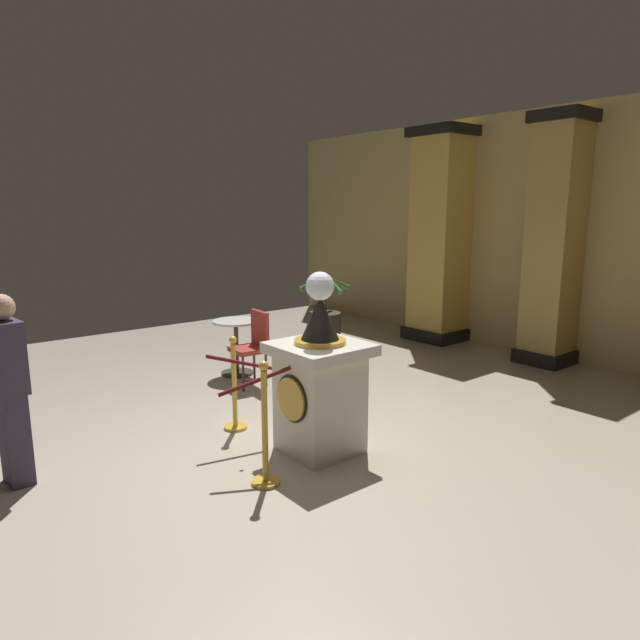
{
  "coord_description": "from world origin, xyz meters",
  "views": [
    {
      "loc": [
        4.13,
        -2.89,
        2.24
      ],
      "look_at": [
        0.28,
        0.24,
        1.25
      ],
      "focal_mm": 31.58,
      "sensor_mm": 36.0,
      "label": 1
    }
  ],
  "objects_px": {
    "stanchion_near": "(235,397)",
    "cafe_chair_red": "(254,342)",
    "bystander_guest": "(9,386)",
    "cafe_table": "(236,340)",
    "pedestal_clock": "(320,384)",
    "stanchion_far": "(265,442)",
    "potted_palm_left": "(325,320)"
  },
  "relations": [
    {
      "from": "pedestal_clock",
      "to": "cafe_table",
      "type": "distance_m",
      "value": 2.74
    },
    {
      "from": "pedestal_clock",
      "to": "potted_palm_left",
      "type": "relative_size",
      "value": 1.4
    },
    {
      "from": "bystander_guest",
      "to": "cafe_table",
      "type": "height_order",
      "value": "bystander_guest"
    },
    {
      "from": "pedestal_clock",
      "to": "cafe_chair_red",
      "type": "xyz_separation_m",
      "value": [
        -2.09,
        0.61,
        -0.08
      ]
    },
    {
      "from": "stanchion_near",
      "to": "potted_palm_left",
      "type": "relative_size",
      "value": 0.81
    },
    {
      "from": "potted_palm_left",
      "to": "bystander_guest",
      "type": "distance_m",
      "value": 5.74
    },
    {
      "from": "stanchion_far",
      "to": "cafe_chair_red",
      "type": "distance_m",
      "value": 2.7
    },
    {
      "from": "pedestal_clock",
      "to": "cafe_chair_red",
      "type": "relative_size",
      "value": 1.76
    },
    {
      "from": "stanchion_far",
      "to": "cafe_chair_red",
      "type": "height_order",
      "value": "stanchion_far"
    },
    {
      "from": "stanchion_far",
      "to": "pedestal_clock",
      "type": "bearing_deg",
      "value": 106.53
    },
    {
      "from": "stanchion_near",
      "to": "bystander_guest",
      "type": "bearing_deg",
      "value": -93.37
    },
    {
      "from": "stanchion_far",
      "to": "cafe_table",
      "type": "xyz_separation_m",
      "value": [
        -2.87,
        1.45,
        0.11
      ]
    },
    {
      "from": "stanchion_near",
      "to": "stanchion_far",
      "type": "bearing_deg",
      "value": -19.5
    },
    {
      "from": "pedestal_clock",
      "to": "stanchion_near",
      "type": "height_order",
      "value": "pedestal_clock"
    },
    {
      "from": "potted_palm_left",
      "to": "cafe_chair_red",
      "type": "relative_size",
      "value": 1.26
    },
    {
      "from": "stanchion_far",
      "to": "potted_palm_left",
      "type": "relative_size",
      "value": 0.87
    },
    {
      "from": "pedestal_clock",
      "to": "cafe_table",
      "type": "relative_size",
      "value": 2.24
    },
    {
      "from": "stanchion_far",
      "to": "cafe_table",
      "type": "bearing_deg",
      "value": 153.27
    },
    {
      "from": "stanchion_near",
      "to": "stanchion_far",
      "type": "distance_m",
      "value": 1.27
    },
    {
      "from": "stanchion_near",
      "to": "cafe_chair_red",
      "type": "relative_size",
      "value": 1.02
    },
    {
      "from": "bystander_guest",
      "to": "cafe_table",
      "type": "bearing_deg",
      "value": 117.25
    },
    {
      "from": "cafe_chair_red",
      "to": "bystander_guest",
      "type": "bearing_deg",
      "value": -71.26
    },
    {
      "from": "potted_palm_left",
      "to": "stanchion_near",
      "type": "bearing_deg",
      "value": -52.79
    },
    {
      "from": "potted_palm_left",
      "to": "stanchion_far",
      "type": "bearing_deg",
      "value": -45.02
    },
    {
      "from": "cafe_chair_red",
      "to": "stanchion_far",
      "type": "bearing_deg",
      "value": -30.65
    },
    {
      "from": "potted_palm_left",
      "to": "cafe_table",
      "type": "xyz_separation_m",
      "value": [
        0.77,
        -2.2,
        0.12
      ]
    },
    {
      "from": "stanchion_far",
      "to": "stanchion_near",
      "type": "bearing_deg",
      "value": 160.5
    },
    {
      "from": "potted_palm_left",
      "to": "cafe_table",
      "type": "relative_size",
      "value": 1.6
    },
    {
      "from": "pedestal_clock",
      "to": "stanchion_far",
      "type": "xyz_separation_m",
      "value": [
        0.22,
        -0.76,
        -0.28
      ]
    },
    {
      "from": "cafe_chair_red",
      "to": "stanchion_near",
      "type": "bearing_deg",
      "value": -40.29
    },
    {
      "from": "bystander_guest",
      "to": "pedestal_clock",
      "type": "bearing_deg",
      "value": 64.98
    },
    {
      "from": "stanchion_far",
      "to": "cafe_table",
      "type": "relative_size",
      "value": 1.4
    }
  ]
}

